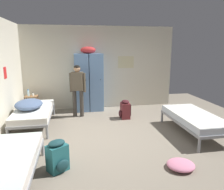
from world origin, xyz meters
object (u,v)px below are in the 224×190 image
at_px(bed_left_front, 3,164).
at_px(water_bottle, 28,93).
at_px(bed_left_rear, 34,112).
at_px(bedding_heap, 29,104).
at_px(locker_bank, 89,81).
at_px(person_traveler, 78,86).
at_px(lotion_bottle, 33,94).
at_px(backpack_teal, 58,157).
at_px(shelf_unit, 32,103).
at_px(clothes_pile_pink, 181,165).
at_px(bed_right, 194,118).
at_px(backpack_maroon, 125,110).

xyz_separation_m(bed_left_front, water_bottle, (-0.33, 3.79, 0.28)).
xyz_separation_m(bed_left_rear, bedding_heap, (-0.10, -0.02, 0.23)).
bearing_deg(bed_left_rear, bedding_heap, -166.99).
relative_size(locker_bank, person_traveler, 1.34).
height_order(locker_bank, lotion_bottle, locker_bank).
distance_m(lotion_bottle, backpack_teal, 3.56).
relative_size(shelf_unit, person_traveler, 0.37).
distance_m(shelf_unit, bedding_heap, 1.21).
bearing_deg(lotion_bottle, shelf_unit, 150.26).
relative_size(water_bottle, backpack_teal, 0.38).
distance_m(bedding_heap, lotion_bottle, 1.14).
height_order(bed_left_rear, backpack_teal, backpack_teal).
bearing_deg(clothes_pile_pink, locker_bank, 108.31).
xyz_separation_m(locker_bank, lotion_bottle, (-1.73, -0.13, -0.34)).
relative_size(person_traveler, lotion_bottle, 12.07).
relative_size(bedding_heap, clothes_pile_pink, 1.86).
bearing_deg(water_bottle, backpack_teal, -72.77).
bearing_deg(person_traveler, bedding_heap, -152.63).
relative_size(person_traveler, water_bottle, 7.32).
distance_m(bed_right, bedding_heap, 4.16).
distance_m(bedding_heap, backpack_maroon, 2.64).
bearing_deg(clothes_pile_pink, bed_left_front, -179.75).
bearing_deg(water_bottle, lotion_bottle, -21.80).
bearing_deg(shelf_unit, locker_bank, 2.94).
relative_size(locker_bank, bed_left_rear, 1.09).
bearing_deg(backpack_teal, locker_bank, 77.24).
xyz_separation_m(bed_right, water_bottle, (-4.21, 2.39, 0.28)).
bearing_deg(water_bottle, bed_left_front, -85.03).
bearing_deg(backpack_teal, bed_left_rear, 107.97).
height_order(bed_left_front, water_bottle, water_bottle).
bearing_deg(backpack_maroon, locker_bank, 132.50).
relative_size(bed_left_front, backpack_maroon, 3.45).
height_order(backpack_teal, clothes_pile_pink, backpack_teal).
distance_m(water_bottle, backpack_maroon, 3.03).
height_order(locker_bank, bed_left_front, locker_bank).
xyz_separation_m(bed_right, clothes_pile_pink, (-1.05, -1.39, -0.32)).
height_order(shelf_unit, bed_right, shelf_unit).
distance_m(bed_right, water_bottle, 4.85).
height_order(locker_bank, clothes_pile_pink, locker_bank).
distance_m(locker_bank, bed_left_rear, 2.07).
bearing_deg(water_bottle, clothes_pile_pink, -50.15).
distance_m(bedding_heap, backpack_teal, 2.46).
distance_m(water_bottle, backpack_teal, 3.66).
xyz_separation_m(locker_bank, water_bottle, (-1.88, -0.07, -0.30)).
bearing_deg(lotion_bottle, bed_right, -29.86).
height_order(bed_left_front, person_traveler, person_traveler).
relative_size(locker_bank, bedding_heap, 2.31).
bearing_deg(backpack_teal, bedding_heap, 110.38).
distance_m(locker_bank, backpack_maroon, 1.59).
height_order(locker_bank, backpack_maroon, locker_bank).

